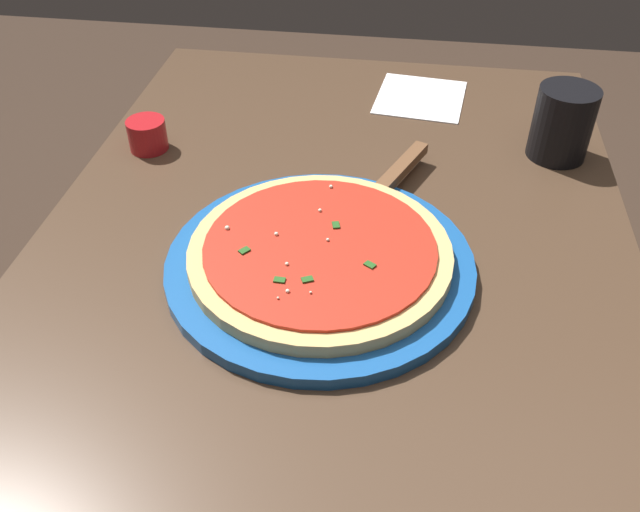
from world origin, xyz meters
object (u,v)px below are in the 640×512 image
at_px(serving_plate, 320,264).
at_px(pizza_server, 387,185).
at_px(pizza, 320,253).
at_px(napkin_loose_left, 420,97).
at_px(cup_tall_drink, 563,123).
at_px(cup_small_sauce, 147,135).

bearing_deg(serving_plate, pizza_server, 157.21).
bearing_deg(pizza, napkin_loose_left, 167.37).
height_order(serving_plate, cup_tall_drink, cup_tall_drink).
height_order(serving_plate, pizza_server, pizza_server).
xyz_separation_m(pizza, cup_small_sauce, (-0.23, -0.28, -0.00)).
xyz_separation_m(serving_plate, cup_small_sauce, (-0.23, -0.28, 0.01)).
height_order(pizza_server, napkin_loose_left, pizza_server).
xyz_separation_m(serving_plate, napkin_loose_left, (-0.44, 0.10, -0.01)).
distance_m(pizza, cup_small_sauce, 0.36).
relative_size(pizza_server, napkin_loose_left, 1.51).
xyz_separation_m(cup_small_sauce, napkin_loose_left, (-0.21, 0.38, -0.02)).
bearing_deg(pizza_server, cup_small_sauce, -101.97).
xyz_separation_m(pizza_server, cup_small_sauce, (-0.07, -0.34, 0.00)).
bearing_deg(pizza, pizza_server, 157.20).
relative_size(serving_plate, napkin_loose_left, 2.38).
distance_m(pizza, napkin_loose_left, 0.45).
height_order(cup_small_sauce, napkin_loose_left, cup_small_sauce).
distance_m(serving_plate, pizza, 0.02).
relative_size(serving_plate, cup_small_sauce, 6.39).
bearing_deg(pizza_server, serving_plate, -22.79).
bearing_deg(pizza_server, napkin_loose_left, 173.18).
bearing_deg(cup_tall_drink, serving_plate, -44.97).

